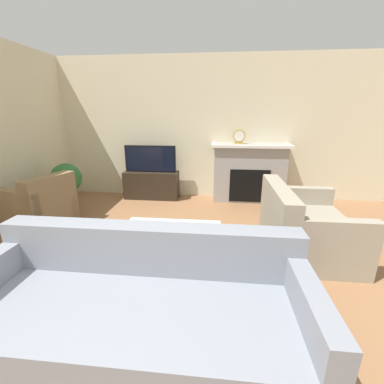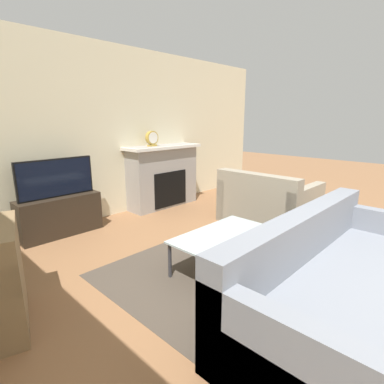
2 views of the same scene
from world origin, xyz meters
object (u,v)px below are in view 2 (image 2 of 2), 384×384
(couch_sectional, at_px, (337,285))
(mantel_clock, at_px, (152,138))
(coffee_table, at_px, (222,237))
(couch_loveseat, at_px, (267,205))
(tv, at_px, (56,178))

(couch_sectional, height_order, mantel_clock, mantel_clock)
(coffee_table, height_order, mantel_clock, mantel_clock)
(coffee_table, xyz_separation_m, mantel_clock, (0.89, 2.26, 0.89))
(couch_sectional, xyz_separation_m, couch_loveseat, (1.62, 1.57, 0.00))
(couch_sectional, height_order, coffee_table, couch_sectional)
(tv, bearing_deg, couch_sectional, -76.91)
(tv, distance_m, couch_loveseat, 3.06)
(couch_loveseat, distance_m, mantel_clock, 2.22)
(couch_sectional, xyz_separation_m, mantel_clock, (0.91, 3.44, 0.96))
(tv, height_order, mantel_clock, mantel_clock)
(coffee_table, bearing_deg, couch_sectional, -90.81)
(tv, height_order, couch_sectional, tv)
(mantel_clock, bearing_deg, couch_sectional, -104.76)
(couch_sectional, bearing_deg, couch_loveseat, 44.15)
(coffee_table, bearing_deg, mantel_clock, 68.49)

